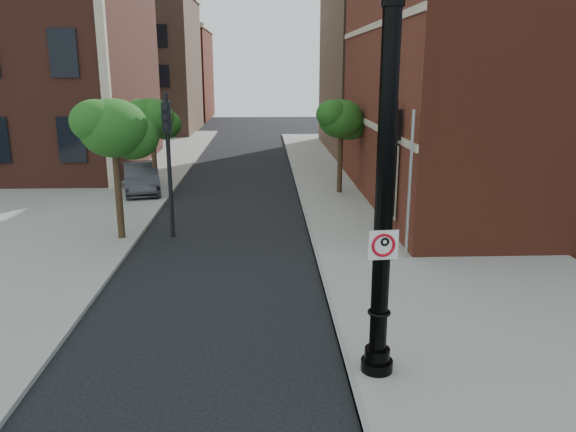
{
  "coord_description": "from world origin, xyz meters",
  "views": [
    {
      "loc": [
        0.45,
        -10.38,
        5.81
      ],
      "look_at": [
        0.96,
        2.0,
        2.55
      ],
      "focal_mm": 35.0,
      "sensor_mm": 36.0,
      "label": 1
    }
  ],
  "objects_px": {
    "parked_car": "(141,178)",
    "traffic_signal_left": "(168,141)",
    "lamppost": "(384,207)",
    "no_parking_sign": "(383,245)",
    "traffic_signal_right": "(394,148)"
  },
  "relations": [
    {
      "from": "lamppost",
      "to": "no_parking_sign",
      "type": "xyz_separation_m",
      "value": [
        -0.02,
        -0.19,
        -0.66
      ]
    },
    {
      "from": "lamppost",
      "to": "parked_car",
      "type": "distance_m",
      "value": 18.98
    },
    {
      "from": "no_parking_sign",
      "to": "parked_car",
      "type": "relative_size",
      "value": 0.12
    },
    {
      "from": "lamppost",
      "to": "no_parking_sign",
      "type": "relative_size",
      "value": 13.3
    },
    {
      "from": "lamppost",
      "to": "no_parking_sign",
      "type": "bearing_deg",
      "value": -94.77
    },
    {
      "from": "lamppost",
      "to": "traffic_signal_left",
      "type": "bearing_deg",
      "value": 119.58
    },
    {
      "from": "parked_car",
      "to": "traffic_signal_left",
      "type": "height_order",
      "value": "traffic_signal_left"
    },
    {
      "from": "lamppost",
      "to": "parked_car",
      "type": "height_order",
      "value": "lamppost"
    },
    {
      "from": "no_parking_sign",
      "to": "parked_car",
      "type": "bearing_deg",
      "value": 109.87
    },
    {
      "from": "lamppost",
      "to": "traffic_signal_left",
      "type": "distance_m",
      "value": 11.04
    },
    {
      "from": "traffic_signal_left",
      "to": "traffic_signal_right",
      "type": "height_order",
      "value": "traffic_signal_left"
    },
    {
      "from": "traffic_signal_left",
      "to": "traffic_signal_right",
      "type": "bearing_deg",
      "value": -14.35
    },
    {
      "from": "traffic_signal_left",
      "to": "traffic_signal_right",
      "type": "relative_size",
      "value": 1.04
    },
    {
      "from": "traffic_signal_right",
      "to": "traffic_signal_left",
      "type": "bearing_deg",
      "value": 154.03
    },
    {
      "from": "no_parking_sign",
      "to": "traffic_signal_left",
      "type": "height_order",
      "value": "traffic_signal_left"
    }
  ]
}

